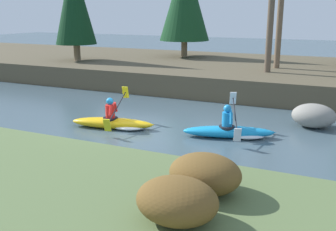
{
  "coord_description": "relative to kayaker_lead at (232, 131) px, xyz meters",
  "views": [
    {
      "loc": [
        5.65,
        -10.1,
        3.68
      ],
      "look_at": [
        0.81,
        0.55,
        0.55
      ],
      "focal_mm": 42.0,
      "sensor_mm": 36.0,
      "label": 1
    }
  ],
  "objects": [
    {
      "name": "bare_tree_mid_upstream",
      "position": [
        -0.16,
        8.48,
        3.28
      ],
      "size": [
        2.94,
        2.9,
        5.27
      ],
      "color": "brown",
      "rests_on": "riverbank_far"
    },
    {
      "name": "kayaker_lead",
      "position": [
        0.0,
        0.0,
        0.0
      ],
      "size": [
        2.74,
        2.01,
        1.2
      ],
      "rotation": [
        0.0,
        0.0,
        0.35
      ],
      "color": "#1993D6",
      "rests_on": "ground"
    },
    {
      "name": "kayaker_middle",
      "position": [
        -3.68,
        -0.65,
        0.0
      ],
      "size": [
        2.78,
        2.05,
        1.2
      ],
      "rotation": [
        0.0,
        0.0,
        0.23
      ],
      "color": "yellow",
      "rests_on": "ground"
    },
    {
      "name": "ground_plane",
      "position": [
        -2.76,
        -0.9,
        -0.2
      ],
      "size": [
        90.0,
        90.0,
        0.0
      ],
      "primitive_type": "plane",
      "color": "#425660"
    },
    {
      "name": "shrub_clump_third",
      "position": [
        0.93,
        -5.19,
        0.84
      ],
      "size": [
        1.24,
        1.03,
        0.67
      ],
      "color": "brown",
      "rests_on": "riverbank_near"
    },
    {
      "name": "riverbank_far",
      "position": [
        -2.76,
        9.34,
        0.3
      ],
      "size": [
        44.0,
        10.24,
        0.99
      ],
      "color": "brown",
      "rests_on": "ground"
    },
    {
      "name": "boulder_midstream",
      "position": [
        2.11,
        2.11,
        0.19
      ],
      "size": [
        1.38,
        1.08,
        0.78
      ],
      "color": "gray",
      "rests_on": "ground"
    },
    {
      "name": "shrub_clump_second",
      "position": [
        0.88,
        -6.27,
        0.83
      ],
      "size": [
        1.23,
        1.02,
        0.67
      ],
      "color": "brown",
      "rests_on": "riverbank_near"
    },
    {
      "name": "bare_tree_upstream",
      "position": [
        -0.32,
        6.97,
        3.0
      ],
      "size": [
        2.62,
        2.58,
        4.66
      ],
      "color": "brown",
      "rests_on": "riverbank_far"
    },
    {
      "name": "conifer_tree_far_left",
      "position": [
        -10.82,
        6.92,
        3.98
      ],
      "size": [
        2.23,
        2.23,
        5.49
      ],
      "color": "#7A664C",
      "rests_on": "riverbank_far"
    }
  ]
}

